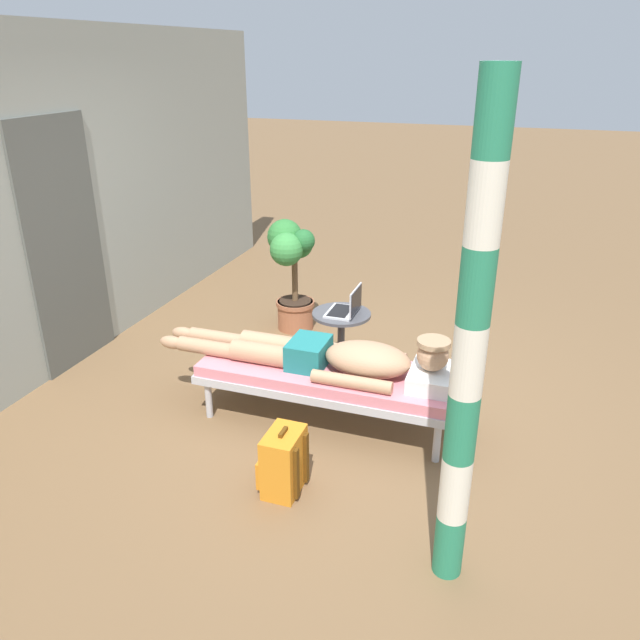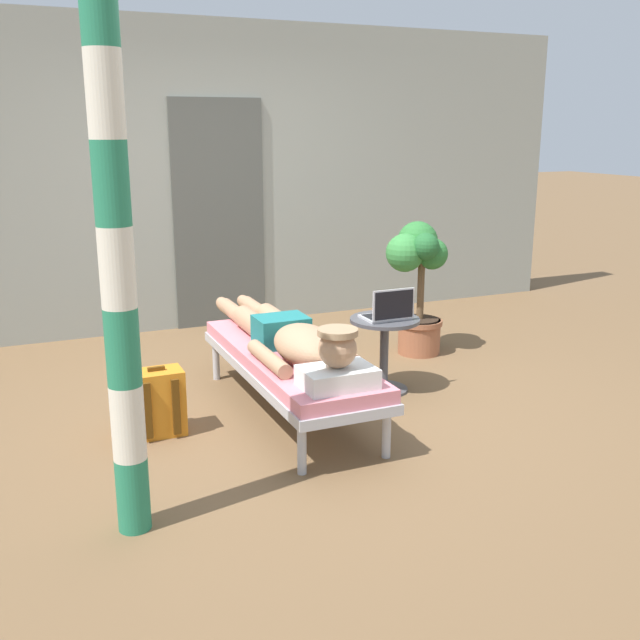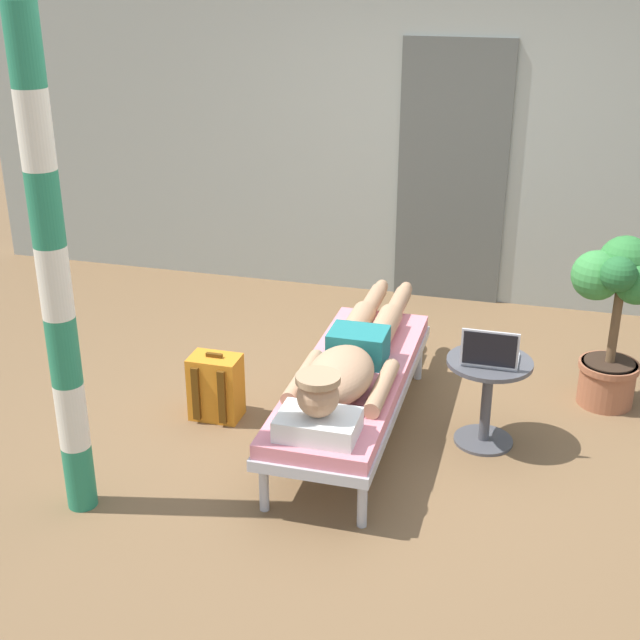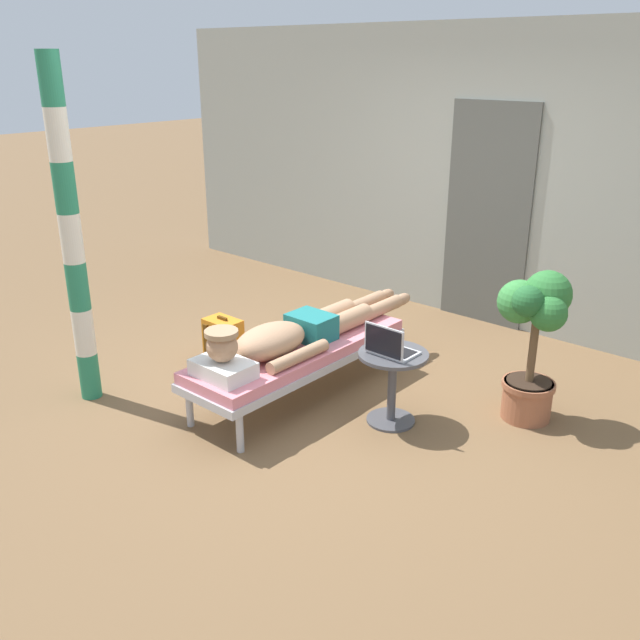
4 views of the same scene
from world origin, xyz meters
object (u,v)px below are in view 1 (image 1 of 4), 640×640
at_px(side_table, 341,332).
at_px(lounge_chair, 328,377).
at_px(person_reclining, 336,356).
at_px(porch_post, 468,360).
at_px(backpack, 283,462).
at_px(potted_plant, 292,265).
at_px(laptop, 348,307).

bearing_deg(side_table, lounge_chair, -169.92).
bearing_deg(person_reclining, porch_post, -139.98).
bearing_deg(backpack, potted_plant, 19.98).
relative_size(laptop, potted_plant, 0.29).
relative_size(lounge_chair, backpack, 4.39).
bearing_deg(backpack, person_reclining, -4.11).
bearing_deg(potted_plant, backpack, -160.02).
xyz_separation_m(person_reclining, porch_post, (-1.17, -0.98, 0.70)).
relative_size(side_table, backpack, 1.23).
height_order(lounge_chair, potted_plant, potted_plant).
distance_m(side_table, porch_post, 2.41).
height_order(laptop, backpack, laptop).
bearing_deg(person_reclining, laptop, 10.42).
bearing_deg(laptop, side_table, 90.00).
relative_size(person_reclining, potted_plant, 2.04).
relative_size(lounge_chair, potted_plant, 1.75).
xyz_separation_m(laptop, backpack, (-1.60, -0.08, -0.39)).
height_order(backpack, potted_plant, potted_plant).
distance_m(lounge_chair, potted_plant, 1.67).
bearing_deg(lounge_chair, potted_plant, 30.20).
bearing_deg(porch_post, backpack, 72.57).
distance_m(lounge_chair, person_reclining, 0.18).
relative_size(backpack, potted_plant, 0.40).
xyz_separation_m(person_reclining, laptop, (0.75, 0.14, 0.06)).
relative_size(lounge_chair, person_reclining, 0.86).
relative_size(person_reclining, porch_post, 0.89).
height_order(laptop, porch_post, porch_post).
xyz_separation_m(lounge_chair, porch_post, (-1.17, -1.04, 0.88)).
xyz_separation_m(backpack, porch_post, (-0.33, -1.04, 1.02)).
height_order(lounge_chair, porch_post, porch_post).
distance_m(person_reclining, potted_plant, 1.68).
distance_m(laptop, potted_plant, 1.00).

